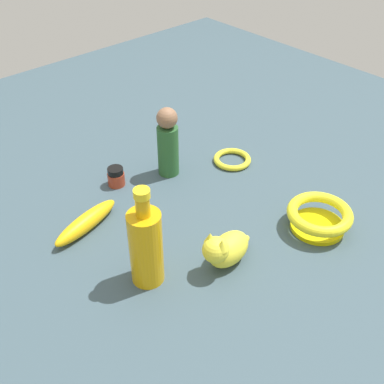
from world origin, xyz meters
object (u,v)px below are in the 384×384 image
(banana, at_px, (86,222))
(nail_polish_jar, at_px, (116,177))
(cat_figurine, at_px, (225,249))
(bangle, at_px, (232,159))
(bowl, at_px, (319,216))
(person_figure_adult, at_px, (168,142))
(bottle_tall, at_px, (146,246))

(banana, distance_m, nail_polish_jar, 0.17)
(cat_figurine, height_order, nail_polish_jar, cat_figurine)
(bangle, xyz_separation_m, bowl, (0.31, -0.05, 0.03))
(cat_figurine, bearing_deg, person_figure_adult, 159.08)
(banana, height_order, nail_polish_jar, nail_polish_jar)
(bowl, relative_size, nail_polish_jar, 2.97)
(person_figure_adult, bearing_deg, bowl, 15.38)
(nail_polish_jar, bearing_deg, cat_figurine, 0.83)
(nail_polish_jar, bearing_deg, person_figure_adult, 70.03)
(person_figure_adult, relative_size, cat_figurine, 1.32)
(person_figure_adult, height_order, bangle, person_figure_adult)
(person_figure_adult, xyz_separation_m, cat_figurine, (0.33, -0.13, -0.05))
(bowl, bearing_deg, person_figure_adult, -164.62)
(banana, height_order, bottle_tall, bottle_tall)
(person_figure_adult, xyz_separation_m, bottle_tall, (0.25, -0.27, -0.00))
(bottle_tall, height_order, nail_polish_jar, bottle_tall)
(bangle, distance_m, bowl, 0.32)
(bangle, bearing_deg, bowl, -9.11)
(cat_figurine, distance_m, bottle_tall, 0.17)
(bowl, distance_m, banana, 0.51)
(banana, bearing_deg, cat_figurine, 104.70)
(person_figure_adult, relative_size, banana, 1.01)
(bangle, relative_size, banana, 0.55)
(person_figure_adult, bearing_deg, bangle, 64.13)
(bangle, bearing_deg, bottle_tall, -67.36)
(cat_figurine, xyz_separation_m, bottle_tall, (-0.07, -0.14, 0.05))
(banana, bearing_deg, bangle, 162.38)
(cat_figurine, height_order, bowl, cat_figurine)
(person_figure_adult, bearing_deg, nail_polish_jar, -109.97)
(person_figure_adult, xyz_separation_m, bangle, (0.08, 0.16, -0.08))
(cat_figurine, relative_size, banana, 0.77)
(bangle, height_order, banana, banana)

